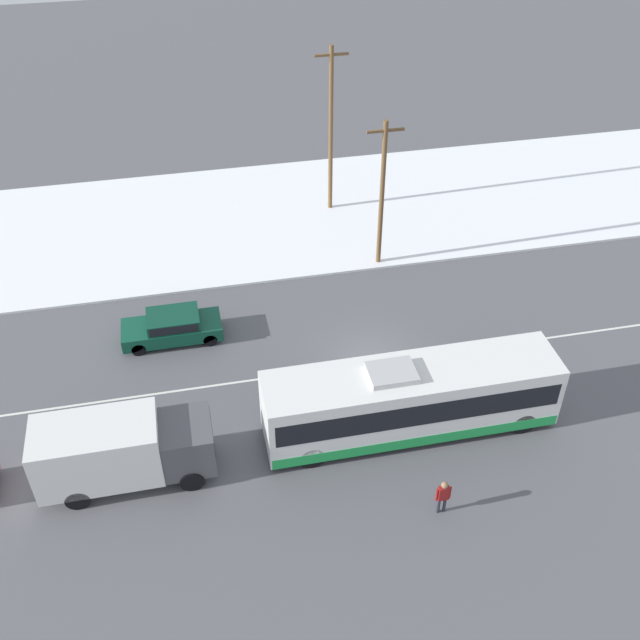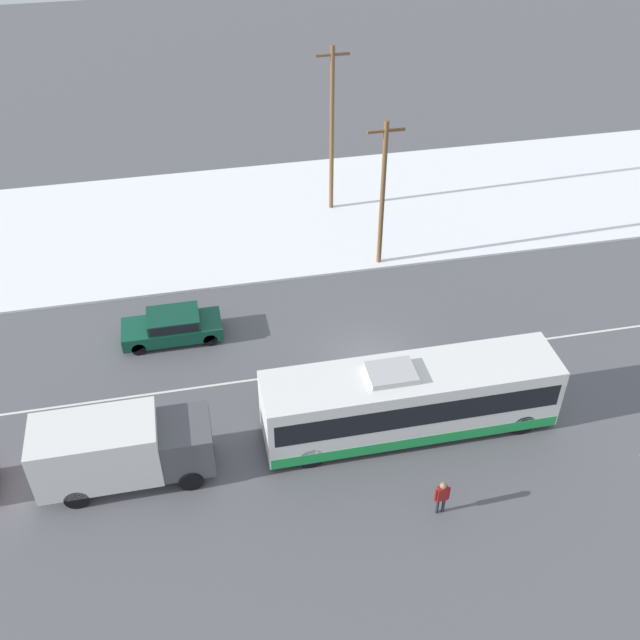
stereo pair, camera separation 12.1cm
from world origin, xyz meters
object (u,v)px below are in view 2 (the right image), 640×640
at_px(sedan_car, 173,325).
at_px(utility_pole_snowlot, 332,129).
at_px(city_bus, 410,399).
at_px(pedestrian_at_stop, 442,495).
at_px(utility_pole_roadside, 383,193).
at_px(box_truck, 119,448).

height_order(sedan_car, utility_pole_snowlot, utility_pole_snowlot).
xyz_separation_m(city_bus, pedestrian_at_stop, (-0.06, -4.17, -0.62)).
relative_size(sedan_car, pedestrian_at_stop, 2.83).
height_order(city_bus, sedan_car, city_bus).
relative_size(city_bus, utility_pole_roadside, 1.46).
xyz_separation_m(pedestrian_at_stop, utility_pole_snowlot, (0.77, 21.75, 3.95)).
relative_size(city_bus, box_truck, 1.81).
bearing_deg(utility_pole_snowlot, utility_pole_roadside, -78.37).
height_order(box_truck, pedestrian_at_stop, box_truck).
xyz_separation_m(box_truck, pedestrian_at_stop, (10.99, -3.89, -0.61)).
distance_m(box_truck, pedestrian_at_stop, 11.67).
distance_m(city_bus, sedan_car, 11.65).
bearing_deg(utility_pole_snowlot, box_truck, -123.35).
bearing_deg(sedan_car, utility_pole_snowlot, -133.57).
height_order(box_truck, sedan_car, box_truck).
distance_m(pedestrian_at_stop, utility_pole_roadside, 16.18).
bearing_deg(box_truck, utility_pole_snowlot, 56.65).
distance_m(city_bus, utility_pole_roadside, 12.00).
relative_size(pedestrian_at_stop, utility_pole_snowlot, 0.17).
distance_m(box_truck, utility_pole_snowlot, 21.64).
bearing_deg(pedestrian_at_stop, utility_pole_roadside, 82.74).
height_order(pedestrian_at_stop, utility_pole_roadside, utility_pole_roadside).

